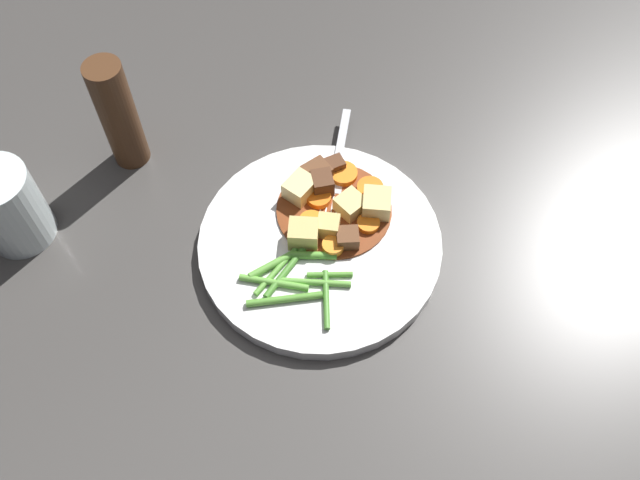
% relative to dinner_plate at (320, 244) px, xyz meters
% --- Properties ---
extents(ground_plane, '(3.00, 3.00, 0.00)m').
position_rel_dinner_plate_xyz_m(ground_plane, '(0.00, 0.00, -0.01)').
color(ground_plane, '#423F3D').
extents(dinner_plate, '(0.28, 0.28, 0.02)m').
position_rel_dinner_plate_xyz_m(dinner_plate, '(0.00, 0.00, 0.00)').
color(dinner_plate, white).
rests_on(dinner_plate, ground_plane).
extents(stew_sauce, '(0.13, 0.13, 0.00)m').
position_rel_dinner_plate_xyz_m(stew_sauce, '(0.04, 0.01, 0.01)').
color(stew_sauce, brown).
rests_on(stew_sauce, dinner_plate).
extents(carrot_slice_0, '(0.04, 0.04, 0.01)m').
position_rel_dinner_plate_xyz_m(carrot_slice_0, '(0.09, 0.00, 0.01)').
color(carrot_slice_0, orange).
rests_on(carrot_slice_0, dinner_plate).
extents(carrot_slice_1, '(0.04, 0.04, 0.01)m').
position_rel_dinner_plate_xyz_m(carrot_slice_1, '(0.09, 0.04, 0.01)').
color(carrot_slice_1, orange).
rests_on(carrot_slice_1, dinner_plate).
extents(carrot_slice_2, '(0.03, 0.03, 0.01)m').
position_rel_dinner_plate_xyz_m(carrot_slice_2, '(0.00, -0.02, 0.02)').
color(carrot_slice_2, orange).
rests_on(carrot_slice_2, dinner_plate).
extents(carrot_slice_3, '(0.04, 0.04, 0.01)m').
position_rel_dinner_plate_xyz_m(carrot_slice_3, '(0.01, 0.02, 0.01)').
color(carrot_slice_3, orange).
rests_on(carrot_slice_3, dinner_plate).
extents(carrot_slice_4, '(0.04, 0.04, 0.01)m').
position_rel_dinner_plate_xyz_m(carrot_slice_4, '(0.04, 0.04, 0.01)').
color(carrot_slice_4, orange).
rests_on(carrot_slice_4, dinner_plate).
extents(carrot_slice_5, '(0.03, 0.03, 0.01)m').
position_rel_dinner_plate_xyz_m(carrot_slice_5, '(0.05, -0.03, 0.01)').
color(carrot_slice_5, orange).
rests_on(carrot_slice_5, dinner_plate).
extents(potato_chunk_0, '(0.05, 0.05, 0.03)m').
position_rel_dinner_plate_xyz_m(potato_chunk_0, '(0.07, -0.02, 0.02)').
color(potato_chunk_0, '#E5CC7A').
rests_on(potato_chunk_0, dinner_plate).
extents(potato_chunk_1, '(0.04, 0.03, 0.03)m').
position_rel_dinner_plate_xyz_m(potato_chunk_1, '(0.03, 0.06, 0.02)').
color(potato_chunk_1, '#EAD68C').
rests_on(potato_chunk_1, dinner_plate).
extents(potato_chunk_2, '(0.03, 0.03, 0.02)m').
position_rel_dinner_plate_xyz_m(potato_chunk_2, '(0.05, 0.00, 0.02)').
color(potato_chunk_2, '#E5CC7A').
rests_on(potato_chunk_2, dinner_plate).
extents(potato_chunk_3, '(0.04, 0.04, 0.03)m').
position_rel_dinner_plate_xyz_m(potato_chunk_3, '(-0.01, 0.01, 0.02)').
color(potato_chunk_3, '#DBBC6B').
rests_on(potato_chunk_3, dinner_plate).
extents(potato_chunk_4, '(0.03, 0.03, 0.02)m').
position_rel_dinner_plate_xyz_m(potato_chunk_4, '(0.01, -0.00, 0.02)').
color(potato_chunk_4, '#DBBC6B').
rests_on(potato_chunk_4, dinner_plate).
extents(meat_chunk_0, '(0.04, 0.04, 0.03)m').
position_rel_dinner_plate_xyz_m(meat_chunk_0, '(0.05, 0.04, 0.02)').
color(meat_chunk_0, '#56331E').
rests_on(meat_chunk_0, dinner_plate).
extents(meat_chunk_1, '(0.03, 0.03, 0.02)m').
position_rel_dinner_plate_xyz_m(meat_chunk_1, '(0.06, 0.06, 0.02)').
color(meat_chunk_1, brown).
rests_on(meat_chunk_1, dinner_plate).
extents(meat_chunk_2, '(0.03, 0.03, 0.02)m').
position_rel_dinner_plate_xyz_m(meat_chunk_2, '(0.09, 0.05, 0.02)').
color(meat_chunk_2, '#56331E').
rests_on(meat_chunk_2, dinner_plate).
extents(meat_chunk_3, '(0.03, 0.03, 0.02)m').
position_rel_dinner_plate_xyz_m(meat_chunk_3, '(0.02, -0.03, 0.02)').
color(meat_chunk_3, brown).
rests_on(meat_chunk_3, dinner_plate).
extents(green_bean_0, '(0.04, 0.04, 0.01)m').
position_rel_dinner_plate_xyz_m(green_bean_0, '(-0.03, -0.04, 0.01)').
color(green_bean_0, '#599E38').
rests_on(green_bean_0, dinner_plate).
extents(green_bean_1, '(0.04, 0.05, 0.01)m').
position_rel_dinner_plate_xyz_m(green_bean_1, '(-0.02, -0.01, 0.01)').
color(green_bean_1, '#599E38').
rests_on(green_bean_1, dinner_plate).
extents(green_bean_2, '(0.05, 0.07, 0.01)m').
position_rel_dinner_plate_xyz_m(green_bean_2, '(-0.08, 0.00, 0.01)').
color(green_bean_2, '#66AD42').
rests_on(green_bean_2, dinner_plate).
extents(green_bean_3, '(0.07, 0.01, 0.01)m').
position_rel_dinner_plate_xyz_m(green_bean_3, '(-0.06, 0.01, 0.01)').
color(green_bean_3, '#66AD42').
rests_on(green_bean_3, dinner_plate).
extents(green_bean_4, '(0.07, 0.06, 0.01)m').
position_rel_dinner_plate_xyz_m(green_bean_4, '(-0.08, -0.02, 0.01)').
color(green_bean_4, '#599E38').
rests_on(green_bean_4, dinner_plate).
extents(green_bean_5, '(0.08, 0.02, 0.01)m').
position_rel_dinner_plate_xyz_m(green_bean_5, '(-0.06, -0.00, 0.01)').
color(green_bean_5, '#4C8E33').
rests_on(green_bean_5, dinner_plate).
extents(green_bean_6, '(0.05, 0.07, 0.01)m').
position_rel_dinner_plate_xyz_m(green_bean_6, '(-0.05, -0.03, 0.01)').
color(green_bean_6, '#66AD42').
rests_on(green_bean_6, dinner_plate).
extents(green_bean_7, '(0.05, 0.02, 0.01)m').
position_rel_dinner_plate_xyz_m(green_bean_7, '(-0.06, 0.02, 0.01)').
color(green_bean_7, '#66AD42').
rests_on(green_bean_7, dinner_plate).
extents(green_bean_8, '(0.06, 0.05, 0.01)m').
position_rel_dinner_plate_xyz_m(green_bean_8, '(-0.05, -0.06, 0.01)').
color(green_bean_8, '#4C8E33').
rests_on(green_bean_8, dinner_plate).
extents(fork, '(0.16, 0.11, 0.00)m').
position_rel_dinner_plate_xyz_m(fork, '(0.09, 0.05, 0.01)').
color(fork, silver).
rests_on(fork, dinner_plate).
extents(water_glass, '(0.08, 0.08, 0.10)m').
position_rel_dinner_plate_xyz_m(water_glass, '(-0.21, 0.28, 0.04)').
color(water_glass, silver).
rests_on(water_glass, ground_plane).
extents(pepper_mill, '(0.04, 0.04, 0.15)m').
position_rel_dinner_plate_xyz_m(pepper_mill, '(-0.05, 0.27, 0.07)').
color(pepper_mill, '#4C2D19').
rests_on(pepper_mill, ground_plane).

